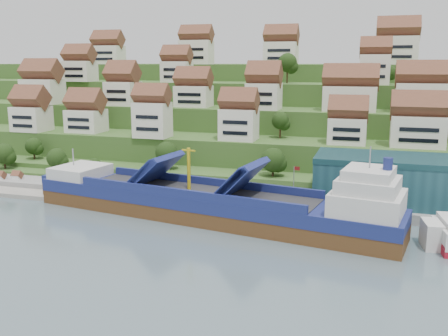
% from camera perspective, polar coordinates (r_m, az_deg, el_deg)
% --- Properties ---
extents(ground, '(300.00, 300.00, 0.00)m').
position_cam_1_polar(ground, '(104.13, -2.90, -5.81)').
color(ground, slate).
rests_on(ground, ground).
extents(quay, '(180.00, 14.00, 2.20)m').
position_cam_1_polar(quay, '(113.34, 9.29, -3.89)').
color(quay, gray).
rests_on(quay, ground).
extents(pebble_beach, '(45.00, 20.00, 1.00)m').
position_cam_1_polar(pebble_beach, '(143.08, -23.60, -1.66)').
color(pebble_beach, gray).
rests_on(pebble_beach, ground).
extents(hillside, '(260.00, 128.00, 31.00)m').
position_cam_1_polar(hillside, '(200.76, 7.14, 5.87)').
color(hillside, '#2D4C1E').
rests_on(hillside, ground).
extents(hillside_village, '(157.31, 65.55, 29.23)m').
position_cam_1_polar(hillside_village, '(156.37, 5.72, 9.09)').
color(hillside_village, silver).
rests_on(hillside_village, ground).
extents(hillside_trees, '(142.34, 60.17, 31.79)m').
position_cam_1_polar(hillside_trees, '(143.17, -3.50, 5.17)').
color(hillside_trees, '#203B13').
rests_on(hillside_trees, ground).
extents(flagpole, '(1.28, 0.16, 8.00)m').
position_cam_1_polar(flagpole, '(107.34, 8.03, -1.55)').
color(flagpole, gray).
rests_on(flagpole, quay).
extents(cargo_ship, '(79.61, 24.90, 17.46)m').
position_cam_1_polar(cargo_ship, '(102.03, -0.95, -4.22)').
color(cargo_ship, '#513218').
rests_on(cargo_ship, ground).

